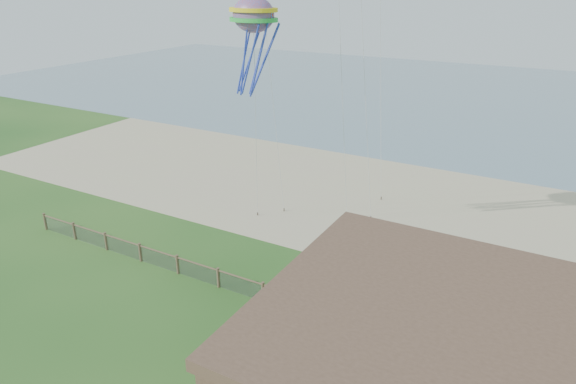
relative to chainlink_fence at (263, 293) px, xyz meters
The scene contains 6 objects.
ground 6.03m from the chainlink_fence, 90.00° to the right, with size 160.00×160.00×0.00m, color #22511C.
sand_beach 16.01m from the chainlink_fence, 90.00° to the left, with size 72.00×20.00×0.02m, color #BEB489.
ocean 60.00m from the chainlink_fence, 90.00° to the left, with size 160.00×68.00×0.02m, color slate.
chainlink_fence is the anchor object (origin of this frame).
picnic_table 6.80m from the chainlink_fence, 48.65° to the right, with size 2.02×1.52×0.85m, color brown, non-canonical shape.
octopus_kite 14.44m from the chainlink_fence, 124.11° to the left, with size 3.06×2.16×6.31m, color red, non-canonical shape.
Camera 1 is at (12.73, -13.96, 16.35)m, focal length 32.00 mm.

